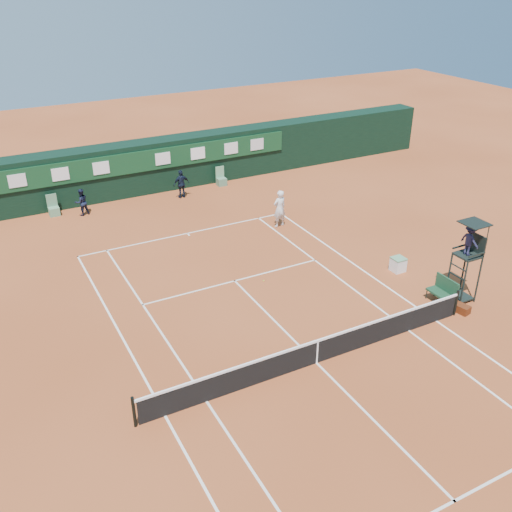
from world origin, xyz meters
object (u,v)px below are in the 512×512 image
Objects in this scene: umpire_chair at (469,246)px; cooler at (398,264)px; tennis_net at (317,351)px; player_bench at (444,290)px; player at (280,209)px.

umpire_chair is 3.80m from cooler.
cooler is at bearing 29.29° from tennis_net.
cooler is at bearing 86.27° from player_bench.
player_bench is 9.81m from player.
tennis_net is at bearing -150.71° from cooler.
player reaches higher than tennis_net.
player is at bearing 106.39° from umpire_chair.
tennis_net is 7.82m from cooler.
player_bench is at bearing -93.73° from cooler.
player_bench is 0.61× the size of player.
player is (-2.06, 9.58, 0.39)m from player_bench.
cooler is at bearing 102.84° from player.
player_bench is 1.86× the size of cooler.
umpire_chair reaches higher than tennis_net.
cooler is 7.05m from player.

